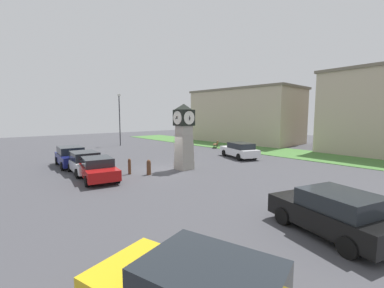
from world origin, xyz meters
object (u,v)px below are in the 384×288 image
car_far_lot (239,150)px  bench (216,144)px  clock_tower (184,135)px  bollard_near_tower (130,166)px  bollard_mid_row (149,167)px  car_near_tower (85,162)px  car_by_building (98,169)px  car_navy_sedan (71,156)px  car_end_of_row (334,212)px  street_lamp_near_road (120,116)px

car_far_lot → bench: 7.80m
clock_tower → bollard_near_tower: (-1.16, -3.95, -2.06)m
bollard_near_tower → bollard_mid_row: size_ratio=1.05×
clock_tower → car_near_tower: 7.35m
car_near_tower → car_by_building: car_near_tower is taller
clock_tower → car_by_building: clock_tower is taller
car_by_building → car_near_tower: bearing=178.4°
clock_tower → car_navy_sedan: (-6.95, -6.15, -1.83)m
car_end_of_row → car_by_building: bearing=-165.3°
bollard_near_tower → car_end_of_row: (12.91, 1.07, 0.23)m
bollard_near_tower → street_lamp_near_road: bearing=156.9°
bollard_mid_row → bench: 15.97m
bollard_mid_row → car_navy_sedan: 7.50m
bench → car_end_of_row: bearing=-36.3°
bollard_mid_row → clock_tower: bearing=87.0°
car_end_of_row → bench: size_ratio=2.81×
car_by_building → car_end_of_row: (12.73, 3.33, 0.06)m
car_end_of_row → bench: car_end_of_row is taller
clock_tower → car_far_lot: bearing=94.9°
clock_tower → bench: bearing=123.6°
car_near_tower → street_lamp_near_road: size_ratio=0.60×
bollard_near_tower → bench: bearing=112.5°
clock_tower → bollard_mid_row: clock_tower is taller
car_by_building → clock_tower: bearing=81.0°
car_end_of_row → car_near_tower: bearing=-168.0°
car_by_building → car_far_lot: 13.60m
car_near_tower → car_far_lot: size_ratio=0.87×
car_near_tower → car_end_of_row: bearing=12.0°
clock_tower → bench: size_ratio=3.11×
bollard_near_tower → car_end_of_row: size_ratio=0.25×
clock_tower → bollard_mid_row: (-0.16, -3.01, -2.09)m
car_navy_sedan → car_far_lot: bearing=65.0°
car_far_lot → car_navy_sedan: bearing=-115.0°
bollard_mid_row → car_end_of_row: car_end_of_row is taller
bollard_near_tower → street_lamp_near_road: size_ratio=0.16×
car_navy_sedan → car_by_building: (5.97, -0.05, -0.06)m
car_navy_sedan → car_end_of_row: size_ratio=1.02×
car_far_lot → street_lamp_near_road: size_ratio=0.70×
clock_tower → car_near_tower: (-3.61, -6.13, -1.86)m
street_lamp_near_road → clock_tower: bearing=-9.9°
bollard_near_tower → car_far_lot: bearing=87.4°
car_end_of_row → street_lamp_near_road: (-29.44, 5.97, 3.16)m
car_by_building → car_end_of_row: bearing=14.7°
bench → clock_tower: bearing=-56.4°
car_navy_sedan → car_near_tower: 3.34m
clock_tower → car_end_of_row: size_ratio=1.11×
bollard_mid_row → bench: size_ratio=0.66×
bollard_mid_row → street_lamp_near_road: bearing=160.8°
bollard_mid_row → car_near_tower: (-3.46, -3.12, 0.23)m
street_lamp_near_road → car_end_of_row: bearing=-11.5°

